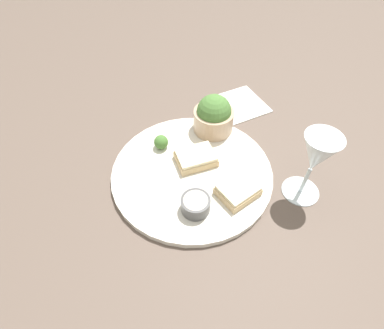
% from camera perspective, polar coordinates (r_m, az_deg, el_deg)
% --- Properties ---
extents(ground_plane, '(4.00, 4.00, 0.00)m').
position_cam_1_polar(ground_plane, '(0.67, 0.00, -1.89)').
color(ground_plane, brown).
extents(dinner_plate, '(0.36, 0.36, 0.01)m').
position_cam_1_polar(dinner_plate, '(0.67, 0.00, -1.51)').
color(dinner_plate, silver).
rests_on(dinner_plate, ground_plane).
extents(salad_bowl, '(0.10, 0.10, 0.10)m').
position_cam_1_polar(salad_bowl, '(0.73, 4.15, 9.24)').
color(salad_bowl, tan).
rests_on(salad_bowl, dinner_plate).
extents(sauce_ramekin, '(0.06, 0.06, 0.03)m').
position_cam_1_polar(sauce_ramekin, '(0.59, 0.68, -7.53)').
color(sauce_ramekin, '#4C4C4C').
rests_on(sauce_ramekin, dinner_plate).
extents(cheese_toast_near, '(0.10, 0.08, 0.03)m').
position_cam_1_polar(cheese_toast_near, '(0.67, 0.75, 1.27)').
color(cheese_toast_near, '#D1B27F').
rests_on(cheese_toast_near, dinner_plate).
extents(cheese_toast_far, '(0.09, 0.07, 0.03)m').
position_cam_1_polar(cheese_toast_far, '(0.62, 8.75, -4.89)').
color(cheese_toast_far, '#D1B27F').
rests_on(cheese_toast_far, dinner_plate).
extents(wine_glass, '(0.08, 0.08, 0.16)m').
position_cam_1_polar(wine_glass, '(0.61, 22.52, 1.26)').
color(wine_glass, silver).
rests_on(wine_glass, ground_plane).
extents(garnish, '(0.03, 0.03, 0.03)m').
position_cam_1_polar(garnish, '(0.70, -5.91, 4.28)').
color(garnish, '#477533').
rests_on(garnish, dinner_plate).
extents(napkin, '(0.16, 0.14, 0.01)m').
position_cam_1_polar(napkin, '(0.86, 8.42, 11.11)').
color(napkin, white).
rests_on(napkin, ground_plane).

